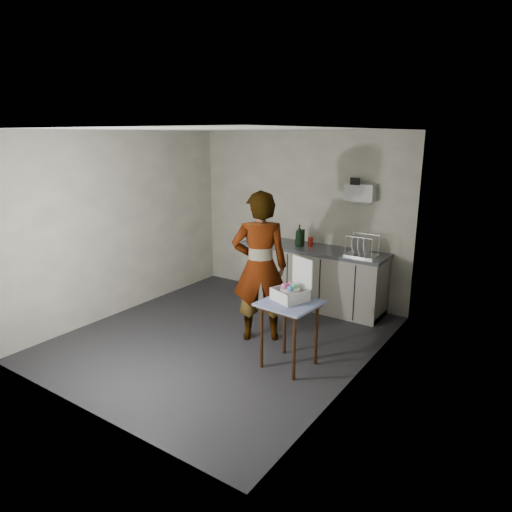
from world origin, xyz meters
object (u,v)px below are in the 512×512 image
Objects in this scene: soda_can at (311,242)px; side_table at (290,310)px; soap_bottle at (299,236)px; bakery_box at (292,291)px; paper_towel at (260,233)px; standing_man at (260,267)px; dark_bottle at (302,238)px; dish_rack at (361,251)px; kitchen_counter at (312,278)px.

side_table is at bearing -68.60° from soda_can.
soap_bottle is 1.94m from bakery_box.
soap_bottle is at bearing -0.73° from paper_towel.
standing_man reaches higher than paper_towel.
dish_rack is at bearing -3.46° from dark_bottle.
side_table is at bearing -69.94° from kitchen_counter.
bakery_box is (0.86, -1.72, -0.20)m from soap_bottle.
dark_bottle is 0.73m from paper_towel.
soda_can is (-0.75, 1.91, 0.31)m from side_table.
standing_man is 1.66m from paper_towel.
paper_towel is at bearing 179.27° from soap_bottle.
paper_towel is 1.70m from dish_rack.
paper_towel is at bearing -175.82° from dark_bottle.
bakery_box is (0.66, -1.79, 0.45)m from kitchen_counter.
dish_rack is 1.74m from bakery_box.
dish_rack is at bearing -6.87° from soda_can.
soda_can is at bearing 19.55° from dark_bottle.
side_table is 1.67× the size of bakery_box.
dark_bottle is 0.96× the size of paper_towel.
standing_man reaches higher than bakery_box.
paper_towel is at bearing -91.56° from standing_man.
standing_man is at bearing -82.60° from dark_bottle.
dark_bottle is at bearing 4.18° from paper_towel.
soda_can is at bearing 37.27° from soap_bottle.
side_table is at bearing -63.82° from soap_bottle.
kitchen_counter is at bearing -0.26° from dark_bottle.
standing_man is 5.75× the size of soap_bottle.
standing_man is at bearing -87.50° from soda_can.
standing_man is 13.78× the size of soda_can.
paper_towel is at bearing 153.13° from bakery_box.
dish_rack is (0.84, -0.10, -0.00)m from soda_can.
bakery_box is (0.66, -0.36, -0.08)m from standing_man.
kitchen_counter reaches higher than side_table.
side_table is 0.22m from bakery_box.
soap_bottle reaches higher than kitchen_counter.
dish_rack is at bearing 106.94° from bakery_box.
dark_bottle is (-0.12, -0.04, 0.06)m from soda_can.
dish_rack is at bearing -154.72° from standing_man.
paper_towel is 2.35m from bakery_box.
standing_man is at bearing -119.53° from dish_rack.
standing_man is at bearing 172.49° from bakery_box.
kitchen_counter is 2.91× the size of side_table.
kitchen_counter is 0.56m from soda_can.
bakery_box is (0.84, -1.79, -0.16)m from dark_bottle.
kitchen_counter is 8.60× the size of paper_towel.
paper_towel is at bearing -173.54° from soda_can.
soda_can is at bearing 116.18° from side_table.
soap_bottle is 0.08m from dark_bottle.
side_table is 2.32× the size of soap_bottle.
dark_bottle is 0.59× the size of dish_rack.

